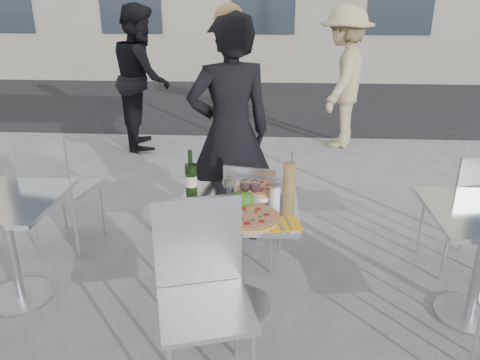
# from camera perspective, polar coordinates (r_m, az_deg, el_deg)

# --- Properties ---
(ground) EXTENTS (80.00, 80.00, 0.00)m
(ground) POSITION_cam_1_polar(r_m,az_deg,el_deg) (3.23, -0.17, -15.15)
(ground) COLOR slate
(street_asphalt) EXTENTS (24.00, 5.00, 0.00)m
(street_asphalt) POSITION_cam_1_polar(r_m,az_deg,el_deg) (9.29, 2.51, 9.67)
(street_asphalt) COLOR black
(street_asphalt) RESTS_ON ground
(main_table) EXTENTS (0.72, 0.72, 0.75)m
(main_table) POSITION_cam_1_polar(r_m,az_deg,el_deg) (2.94, -0.19, -6.72)
(main_table) COLOR #B7BABF
(main_table) RESTS_ON ground
(side_table_left) EXTENTS (0.72, 0.72, 0.75)m
(side_table_left) POSITION_cam_1_polar(r_m,az_deg,el_deg) (3.38, -26.59, -5.25)
(side_table_left) COLOR #B7BABF
(side_table_left) RESTS_ON ground
(chair_far) EXTENTS (0.45, 0.46, 0.83)m
(chair_far) POSITION_cam_1_polar(r_m,az_deg,el_deg) (3.44, 1.56, -3.20)
(chair_far) COLOR silver
(chair_far) RESTS_ON ground
(chair_near) EXTENTS (0.56, 0.57, 1.00)m
(chair_near) POSITION_cam_1_polar(r_m,az_deg,el_deg) (2.42, -4.63, -12.24)
(chair_near) COLOR silver
(chair_near) RESTS_ON ground
(side_chair_lfar) EXTENTS (0.53, 0.55, 0.99)m
(side_chair_lfar) POSITION_cam_1_polar(r_m,az_deg,el_deg) (3.90, -21.64, -0.16)
(side_chair_lfar) COLOR silver
(side_chair_lfar) RESTS_ON ground
(side_chair_rfar) EXTENTS (0.51, 0.52, 0.95)m
(side_chair_rfar) POSITION_cam_1_polar(r_m,az_deg,el_deg) (3.70, 26.36, -2.56)
(side_chair_rfar) COLOR silver
(side_chair_rfar) RESTS_ON ground
(woman_diner) EXTENTS (0.78, 0.63, 1.84)m
(woman_diner) POSITION_cam_1_polar(r_m,az_deg,el_deg) (3.69, -1.24, 5.64)
(woman_diner) COLOR black
(woman_diner) RESTS_ON ground
(pedestrian_a) EXTENTS (0.90, 1.04, 1.84)m
(pedestrian_a) POSITION_cam_1_polar(r_m,az_deg,el_deg) (6.40, -11.86, 12.14)
(pedestrian_a) COLOR black
(pedestrian_a) RESTS_ON ground
(pedestrian_b) EXTENTS (1.02, 1.33, 1.83)m
(pedestrian_b) POSITION_cam_1_polar(r_m,az_deg,el_deg) (6.40, 12.45, 12.01)
(pedestrian_b) COLOR tan
(pedestrian_b) RESTS_ON ground
(pizza_near) EXTENTS (0.36, 0.36, 0.02)m
(pizza_near) POSITION_cam_1_polar(r_m,az_deg,el_deg) (2.66, 1.11, -4.57)
(pizza_near) COLOR #DF9E57
(pizza_near) RESTS_ON main_table
(pizza_far) EXTENTS (0.31, 0.31, 0.03)m
(pizza_far) POSITION_cam_1_polar(r_m,az_deg,el_deg) (3.03, 2.19, -1.08)
(pizza_far) COLOR white
(pizza_far) RESTS_ON main_table
(salad_plate) EXTENTS (0.22, 0.22, 0.09)m
(salad_plate) POSITION_cam_1_polar(r_m,az_deg,el_deg) (2.82, 0.23, -2.42)
(salad_plate) COLOR white
(salad_plate) RESTS_ON main_table
(wine_bottle) EXTENTS (0.07, 0.08, 0.29)m
(wine_bottle) POSITION_cam_1_polar(r_m,az_deg,el_deg) (2.97, -5.99, 0.33)
(wine_bottle) COLOR #284B1C
(wine_bottle) RESTS_ON main_table
(carafe) EXTENTS (0.08, 0.08, 0.29)m
(carafe) POSITION_cam_1_polar(r_m,az_deg,el_deg) (2.94, 6.05, 0.18)
(carafe) COLOR #E6B362
(carafe) RESTS_ON main_table
(sugar_shaker) EXTENTS (0.06, 0.06, 0.11)m
(sugar_shaker) POSITION_cam_1_polar(r_m,az_deg,el_deg) (2.89, 4.27, -1.52)
(sugar_shaker) COLOR white
(sugar_shaker) RESTS_ON main_table
(wineglass_white_a) EXTENTS (0.07, 0.07, 0.16)m
(wineglass_white_a) POSITION_cam_1_polar(r_m,az_deg,el_deg) (2.88, -1.53, -0.33)
(wineglass_white_a) COLOR white
(wineglass_white_a) RESTS_ON main_table
(wineglass_white_b) EXTENTS (0.07, 0.07, 0.16)m
(wineglass_white_b) POSITION_cam_1_polar(r_m,az_deg,el_deg) (2.86, -1.20, -0.46)
(wineglass_white_b) COLOR white
(wineglass_white_b) RESTS_ON main_table
(wineglass_red_a) EXTENTS (0.07, 0.07, 0.16)m
(wineglass_red_a) POSITION_cam_1_polar(r_m,az_deg,el_deg) (2.83, 0.65, -0.77)
(wineglass_red_a) COLOR white
(wineglass_red_a) RESTS_ON main_table
(wineglass_red_b) EXTENTS (0.07, 0.07, 0.16)m
(wineglass_red_b) POSITION_cam_1_polar(r_m,az_deg,el_deg) (2.82, 1.84, -0.85)
(wineglass_red_b) COLOR white
(wineglass_red_b) RESTS_ON main_table
(napkin_left) EXTENTS (0.21, 0.21, 0.01)m
(napkin_left) POSITION_cam_1_polar(r_m,az_deg,el_deg) (2.69, -6.27, -4.65)
(napkin_left) COLOR yellow
(napkin_left) RESTS_ON main_table
(napkin_right) EXTENTS (0.21, 0.21, 0.01)m
(napkin_right) POSITION_cam_1_polar(r_m,az_deg,el_deg) (2.62, 5.37, -5.33)
(napkin_right) COLOR yellow
(napkin_right) RESTS_ON main_table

